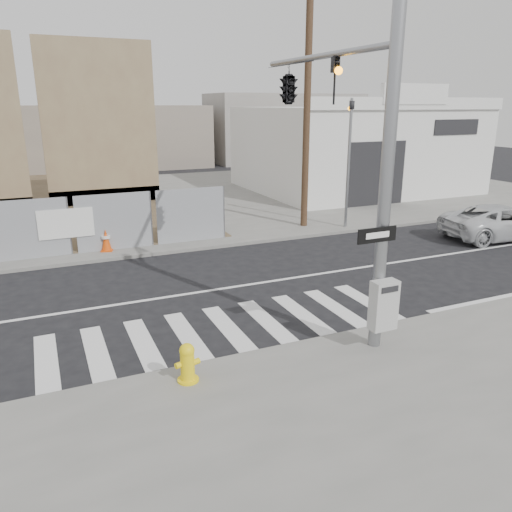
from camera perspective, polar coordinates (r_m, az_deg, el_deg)
name	(u,v)px	position (r m, az deg, el deg)	size (l,w,h in m)	color
ground	(196,293)	(14.15, -6.85, -4.19)	(100.00, 100.00, 0.00)	black
sidewalk_far	(117,204)	(27.39, -15.62, 5.77)	(50.00, 20.00, 0.12)	slate
signal_pole	(316,117)	(12.33, 6.89, 15.46)	(0.96, 5.87, 7.00)	gray
far_signal_pole	(349,146)	(20.95, 10.63, 12.30)	(0.16, 0.20, 5.60)	gray
concrete_wall_right	(101,139)	(27.00, -17.29, 12.60)	(5.50, 1.30, 8.00)	#7A6349
auto_shop	(353,148)	(31.28, 11.08, 11.98)	(12.00, 10.20, 5.95)	silver
utility_pole_right	(307,101)	(20.86, 5.87, 17.21)	(1.60, 0.28, 10.00)	#493222
fire_hydrant	(187,363)	(9.52, -7.85, -11.98)	(0.50, 0.50, 0.76)	yellow
suv	(502,222)	(21.85, 26.26, 3.53)	(2.19, 4.76, 1.32)	silver
traffic_cone_d	(106,240)	(18.29, -16.76, 1.72)	(0.49, 0.49, 0.78)	#D9450B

